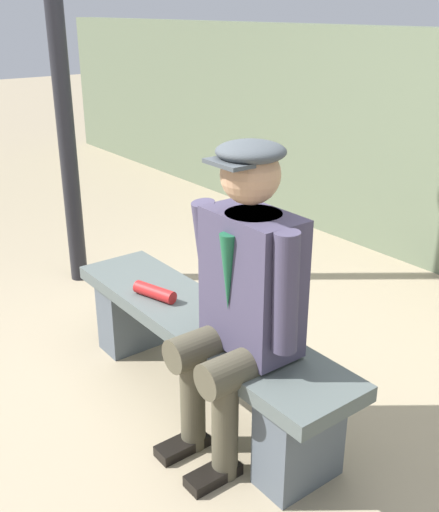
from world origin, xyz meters
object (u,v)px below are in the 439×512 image
(lamp_post, at_px, (55,14))
(bench, at_px, (201,345))
(rolled_magazine, at_px, (155,292))
(seated_man, at_px, (242,291))

(lamp_post, bearing_deg, bench, 174.61)
(bench, bearing_deg, rolled_magazine, 14.27)
(seated_man, xyz_separation_m, lamp_post, (2.10, -0.22, 1.02))
(rolled_magazine, xyz_separation_m, lamp_post, (1.45, -0.24, 1.27))
(lamp_post, bearing_deg, seated_man, 174.13)
(bench, relative_size, seated_man, 1.29)
(bench, distance_m, seated_man, 0.57)
(rolled_magazine, relative_size, lamp_post, 0.07)
(seated_man, distance_m, rolled_magazine, 0.70)
(seated_man, distance_m, lamp_post, 2.35)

